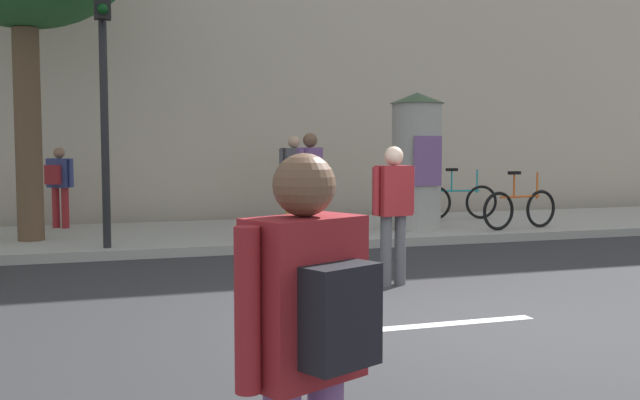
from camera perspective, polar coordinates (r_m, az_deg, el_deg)
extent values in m
plane|color=#2B2B2D|center=(7.19, 10.09, -9.59)|extent=(80.00, 80.00, 0.00)
cube|color=#9E9B93|center=(13.66, -3.82, -2.61)|extent=(36.00, 4.00, 0.15)
cube|color=silver|center=(7.19, 10.09, -9.56)|extent=(1.80, 0.16, 0.01)
cylinder|color=black|center=(11.51, -16.57, 4.86)|extent=(0.12, 0.12, 3.43)
sphere|color=#07330F|center=(11.38, -16.74, 14.21)|extent=(0.16, 0.16, 0.16)
cylinder|color=#9E9B93|center=(13.61, 7.60, 2.61)|extent=(0.92, 0.92, 2.35)
cone|color=#334C33|center=(13.63, 7.66, 7.97)|extent=(1.01, 1.01, 0.20)
cube|color=#724C84|center=(13.19, 8.49, 3.06)|extent=(0.55, 0.02, 0.90)
cylinder|color=brown|center=(12.84, -21.98, 4.74)|extent=(0.42, 0.42, 3.47)
cube|color=maroon|center=(2.67, -1.25, -7.81)|extent=(0.49, 0.40, 0.61)
cylinder|color=maroon|center=(2.51, -5.74, -8.62)|extent=(0.09, 0.09, 0.58)
cylinder|color=maroon|center=(2.85, 2.69, -7.05)|extent=(0.09, 0.09, 0.58)
sphere|color=brown|center=(2.62, -1.26, 1.19)|extent=(0.23, 0.23, 0.23)
cube|color=black|center=(2.55, 1.49, -9.09)|extent=(0.32, 0.26, 0.36)
cylinder|color=#4C4C51|center=(9.02, 6.33, -3.92)|extent=(0.14, 0.14, 0.86)
cylinder|color=#4C4C51|center=(8.90, 5.21, -4.02)|extent=(0.14, 0.14, 0.86)
cube|color=maroon|center=(8.88, 5.81, 0.74)|extent=(0.45, 0.31, 0.61)
cylinder|color=maroon|center=(9.03, 7.15, 0.79)|extent=(0.09, 0.09, 0.58)
cylinder|color=maroon|center=(8.74, 4.42, 0.69)|extent=(0.09, 0.09, 0.58)
sphere|color=beige|center=(8.87, 5.83, 3.47)|extent=(0.23, 0.23, 0.23)
cube|color=#4C4C51|center=(9.03, 5.17, 0.61)|extent=(0.30, 0.21, 0.36)
cylinder|color=maroon|center=(14.71, -20.07, -0.56)|extent=(0.14, 0.14, 0.78)
cylinder|color=maroon|center=(14.57, -19.41, -0.59)|extent=(0.14, 0.14, 0.78)
cube|color=navy|center=(14.60, -19.81, 2.02)|extent=(0.49, 0.46, 0.55)
cylinder|color=navy|center=(14.77, -20.59, 2.02)|extent=(0.09, 0.09, 0.52)
cylinder|color=navy|center=(14.43, -19.01, 2.02)|extent=(0.09, 0.09, 0.52)
sphere|color=#8C664C|center=(14.59, -19.85, 3.51)|extent=(0.21, 0.21, 0.21)
cube|color=maroon|center=(14.46, -20.27, 1.88)|extent=(0.32, 0.30, 0.36)
cylinder|color=#724C84|center=(12.15, -1.06, -0.98)|extent=(0.14, 0.14, 0.90)
cylinder|color=#724C84|center=(12.33, -0.50, -0.90)|extent=(0.14, 0.14, 0.90)
cube|color=#724C84|center=(12.19, -0.78, 2.66)|extent=(0.49, 0.47, 0.64)
cylinder|color=#724C84|center=(11.97, -1.47, 2.63)|extent=(0.09, 0.09, 0.61)
cylinder|color=#724C84|center=(12.42, -0.12, 2.69)|extent=(0.09, 0.09, 0.61)
sphere|color=brown|center=(12.19, -0.79, 4.73)|extent=(0.24, 0.24, 0.24)
cylinder|color=#B78C33|center=(14.61, -1.64, -0.10)|extent=(0.14, 0.14, 0.89)
cylinder|color=#B78C33|center=(14.48, -2.47, -0.15)|extent=(0.14, 0.14, 0.89)
cube|color=#4C4C51|center=(14.51, -2.06, 2.87)|extent=(0.54, 0.36, 0.63)
cylinder|color=#4C4C51|center=(14.66, -1.09, 2.89)|extent=(0.09, 0.09, 0.60)
cylinder|color=#4C4C51|center=(14.36, -3.05, 2.85)|extent=(0.09, 0.09, 0.60)
sphere|color=tan|center=(14.50, -2.07, 4.59)|extent=(0.24, 0.24, 0.24)
cube|color=#724C84|center=(14.35, -1.69, 2.73)|extent=(0.31, 0.23, 0.36)
torus|color=black|center=(13.79, 13.87, -0.85)|extent=(0.72, 0.18, 0.72)
torus|color=black|center=(14.50, 16.98, -0.66)|extent=(0.72, 0.18, 0.72)
cylinder|color=#D85919|center=(14.12, 15.48, 0.26)|extent=(0.94, 0.20, 0.04)
cylinder|color=#D85919|center=(14.00, 15.03, 1.05)|extent=(0.04, 0.04, 0.45)
cylinder|color=#D85919|center=(14.40, 16.72, 1.11)|extent=(0.04, 0.04, 0.50)
cube|color=black|center=(13.99, 15.05, 2.08)|extent=(0.25, 0.14, 0.06)
torus|color=black|center=(15.47, 9.04, -0.23)|extent=(0.72, 0.13, 0.72)
torus|color=black|center=(15.88, 12.58, -0.16)|extent=(0.72, 0.13, 0.72)
cylinder|color=teal|center=(15.65, 10.85, 0.72)|extent=(0.94, 0.13, 0.04)
cylinder|color=teal|center=(15.58, 10.32, 1.45)|extent=(0.04, 0.04, 0.45)
cylinder|color=teal|center=(15.81, 12.26, 1.46)|extent=(0.04, 0.04, 0.50)
cube|color=black|center=(15.57, 10.34, 2.37)|extent=(0.25, 0.12, 0.06)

